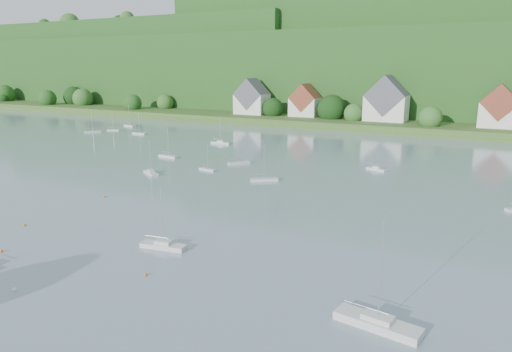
{
  "coord_description": "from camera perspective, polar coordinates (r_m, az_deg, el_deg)",
  "views": [
    {
      "loc": [
        47.0,
        -2.1,
        24.53
      ],
      "look_at": [
        6.27,
        75.0,
        4.0
      ],
      "focal_mm": 33.02,
      "sensor_mm": 36.0,
      "label": 1
    }
  ],
  "objects": [
    {
      "name": "village_building_2",
      "position": [
        195.21,
        15.52,
        8.59
      ],
      "size": [
        16.0,
        11.44,
        18.0
      ],
      "color": "beige",
      "rests_on": "far_shore_strip"
    },
    {
      "name": "mooring_buoy_3",
      "position": [
        94.57,
        -17.88,
        -2.44
      ],
      "size": [
        0.43,
        0.43,
        0.43
      ],
      "primitive_type": "sphere",
      "color": "orange",
      "rests_on": "ground"
    },
    {
      "name": "mooring_buoy_2",
      "position": [
        59.04,
        -13.24,
        -11.68
      ],
      "size": [
        0.42,
        0.42,
        0.42
      ],
      "primitive_type": "sphere",
      "color": "orange",
      "rests_on": "ground"
    },
    {
      "name": "mooring_buoy_1",
      "position": [
        60.51,
        -27.2,
        -12.23
      ],
      "size": [
        0.44,
        0.44,
        0.44
      ],
      "primitive_type": "sphere",
      "color": "white",
      "rests_on": "ground"
    },
    {
      "name": "forested_ridge",
      "position": [
        274.66,
        18.51,
        12.24
      ],
      "size": [
        620.0,
        181.22,
        69.89
      ],
      "color": "#153C13",
      "rests_on": "ground"
    },
    {
      "name": "mooring_buoy_5",
      "position": [
        82.69,
        -26.23,
        -5.42
      ],
      "size": [
        0.43,
        0.43,
        0.43
      ],
      "primitive_type": "sphere",
      "color": "orange",
      "rests_on": "ground"
    },
    {
      "name": "far_sailboat_cluster",
      "position": [
        124.87,
        8.9,
        1.93
      ],
      "size": [
        203.47,
        69.21,
        8.72
      ],
      "color": "silver",
      "rests_on": "ground"
    },
    {
      "name": "village_building_0",
      "position": [
        215.38,
        -0.5,
        9.25
      ],
      "size": [
        14.0,
        10.4,
        16.0
      ],
      "color": "beige",
      "rests_on": "far_shore_strip"
    },
    {
      "name": "far_shore_strip",
      "position": [
        208.77,
        14.76,
        6.48
      ],
      "size": [
        600.0,
        60.0,
        3.0
      ],
      "primitive_type": "cube",
      "color": "#33541F",
      "rests_on": "ground"
    },
    {
      "name": "village_building_3",
      "position": [
        188.72,
        27.37,
        7.2
      ],
      "size": [
        13.0,
        10.4,
        15.5
      ],
      "color": "beige",
      "rests_on": "far_shore_strip"
    },
    {
      "name": "near_sailboat_4",
      "position": [
        48.6,
        14.5,
        -16.8
      ],
      "size": [
        8.61,
        3.6,
        11.27
      ],
      "rotation": [
        0.0,
        0.0,
        -0.15
      ],
      "color": "silver",
      "rests_on": "ground"
    },
    {
      "name": "near_sailboat_3",
      "position": [
        66.58,
        -11.16,
        -8.21
      ],
      "size": [
        6.69,
        2.84,
        8.74
      ],
      "rotation": [
        0.0,
        0.0,
        0.16
      ],
      "color": "silver",
      "rests_on": "ground"
    },
    {
      "name": "village_building_1",
      "position": [
        206.63,
        5.95,
        8.8
      ],
      "size": [
        12.0,
        9.36,
        14.0
      ],
      "color": "beige",
      "rests_on": "far_shore_strip"
    },
    {
      "name": "mooring_buoy_0",
      "position": [
        72.87,
        -28.46,
        -8.1
      ],
      "size": [
        0.46,
        0.46,
        0.46
      ],
      "primitive_type": "sphere",
      "color": "orange",
      "rests_on": "ground"
    }
  ]
}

